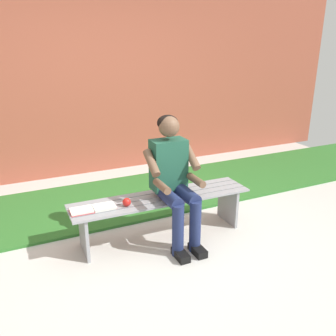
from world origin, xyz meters
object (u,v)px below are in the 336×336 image
person_seated (174,176)px  book_open (93,209)px  bench_near (162,206)px  apple (127,202)px

person_seated → book_open: person_seated is taller
person_seated → bench_near: bearing=-50.0°
apple → bench_near: bearing=-171.3°
person_seated → book_open: bearing=-7.0°
bench_near → person_seated: 0.37m
bench_near → apple: apple is taller
bench_near → apple: (0.38, 0.06, 0.14)m
bench_near → book_open: 0.70m
apple → book_open: (0.31, -0.05, -0.03)m
person_seated → apple: person_seated is taller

